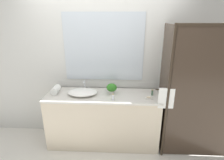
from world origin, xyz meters
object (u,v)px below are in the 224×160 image
Objects in this scene: amenity_bottle_shampoo at (152,93)px; rolled_towel_near_edge at (56,90)px; soap_dish at (149,98)px; sink_basin at (83,92)px; potted_plant at (112,88)px; faucet at (85,87)px; amenity_bottle_conditioner at (113,97)px.

rolled_towel_near_edge is (-1.54, 0.01, 0.01)m from amenity_bottle_shampoo.
soap_dish is at bearing -5.52° from rolled_towel_near_edge.
sink_basin is 2.76× the size of potted_plant.
sink_basin is at bearing -5.19° from rolled_towel_near_edge.
faucet is 0.47m from rolled_towel_near_edge.
potted_plant is at bearing 1.16° from rolled_towel_near_edge.
soap_dish is 1.48m from rolled_towel_near_edge.
potted_plant is 1.71× the size of soap_dish.
potted_plant is 0.60m from soap_dish.
amenity_bottle_shampoo is at bearing 1.71° from sink_basin.
faucet is 1.82× the size of amenity_bottle_shampoo.
rolled_towel_near_edge reaches higher than amenity_bottle_shampoo.
soap_dish is at bearing -5.65° from sink_basin.
faucet is at bearing 143.53° from amenity_bottle_conditioner.
potted_plant reaches higher than amenity_bottle_shampoo.
soap_dish is 1.05× the size of amenity_bottle_shampoo.
faucet reaches higher than soap_dish.
potted_plant is (0.46, 0.06, 0.06)m from sink_basin.
amenity_bottle_shampoo is (0.07, 0.13, 0.03)m from soap_dish.
sink_basin reaches higher than soap_dish.
faucet is 1.07m from soap_dish.
amenity_bottle_shampoo is at bearing -2.28° from potted_plant.
faucet reaches higher than sink_basin.
amenity_bottle_shampoo is (1.10, 0.03, 0.00)m from sink_basin.
rolled_towel_near_edge is at bearing -178.84° from potted_plant.
faucet reaches higher than amenity_bottle_conditioner.
faucet is 1.01× the size of potted_plant.
amenity_bottle_conditioner is (0.03, -0.23, -0.05)m from potted_plant.
rolled_towel_near_edge is at bearing -161.16° from faucet.
amenity_bottle_conditioner is 0.96m from rolled_towel_near_edge.
amenity_bottle_conditioner is (0.49, -0.17, 0.01)m from sink_basin.
rolled_towel_near_edge is (-0.90, -0.02, -0.04)m from potted_plant.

